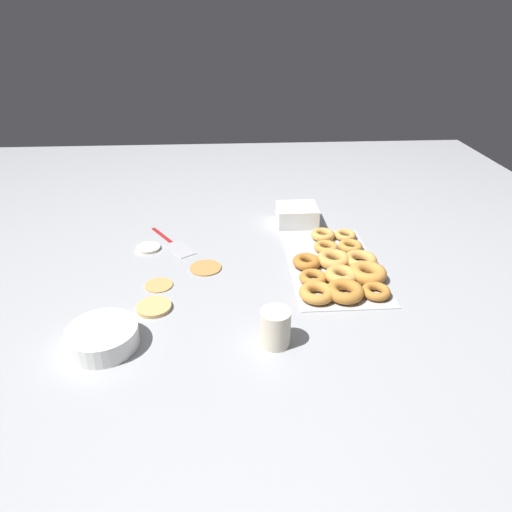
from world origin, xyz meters
TOP-DOWN VIEW (x-y plane):
  - ground_plane at (0.00, 0.00)m, footprint 3.00×3.00m
  - pancake_0 at (-0.23, 0.17)m, footprint 0.10×0.10m
  - pancake_1 at (-0.11, 0.18)m, footprint 0.08×0.08m
  - pancake_2 at (-0.01, 0.04)m, footprint 0.10×0.10m
  - pancake_3 at (0.14, 0.24)m, footprint 0.08×0.08m
  - donut_tray at (-0.06, -0.39)m, footprint 0.51×0.29m
  - batter_bowl at (-0.38, 0.28)m, footprint 0.18×0.18m
  - container_stack at (0.32, -0.31)m, footprint 0.14×0.15m
  - paper_cup at (-0.39, -0.15)m, footprint 0.08×0.08m
  - spatula at (0.15, 0.15)m, footprint 0.25×0.18m

SIDE VIEW (x-z plane):
  - ground_plane at x=0.00m, z-range 0.00..0.00m
  - spatula at x=0.15m, z-range 0.00..0.01m
  - pancake_1 at x=-0.11m, z-range 0.00..0.01m
  - pancake_2 at x=-0.01m, z-range 0.00..0.01m
  - pancake_3 at x=0.14m, z-range 0.00..0.01m
  - pancake_0 at x=-0.23m, z-range 0.00..0.01m
  - donut_tray at x=-0.06m, z-range 0.00..0.04m
  - batter_bowl at x=-0.38m, z-range 0.00..0.05m
  - container_stack at x=0.32m, z-range 0.00..0.07m
  - paper_cup at x=-0.39m, z-range 0.00..0.10m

